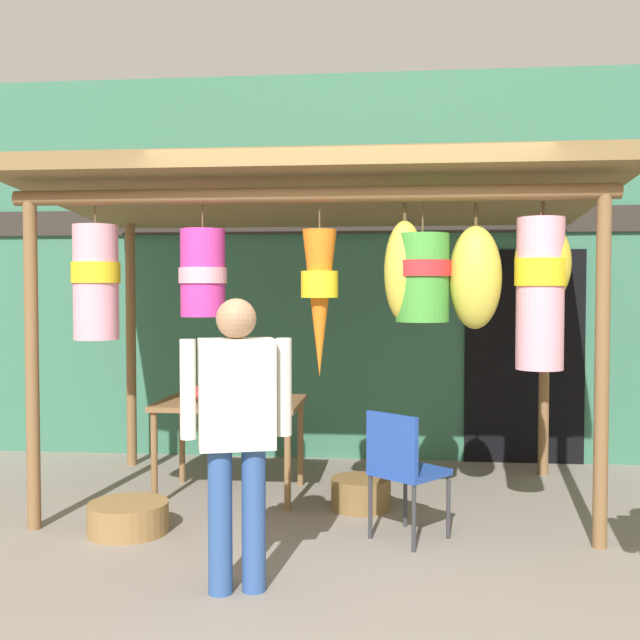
# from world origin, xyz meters

# --- Properties ---
(ground_plane) EXTENTS (30.00, 30.00, 0.00)m
(ground_plane) POSITION_xyz_m (0.00, 0.00, 0.00)
(ground_plane) COLOR gray
(shop_facade) EXTENTS (10.42, 0.29, 3.67)m
(shop_facade) POSITION_xyz_m (0.01, 2.43, 1.84)
(shop_facade) COLOR #387056
(shop_facade) RESTS_ON ground_plane
(market_stall_canopy) EXTENTS (4.23, 2.42, 2.51)m
(market_stall_canopy) POSITION_xyz_m (-0.14, 0.63, 2.12)
(market_stall_canopy) COLOR brown
(market_stall_canopy) RESTS_ON ground_plane
(display_table) EXTENTS (1.11, 0.84, 0.76)m
(display_table) POSITION_xyz_m (-0.98, 0.89, 0.67)
(display_table) COLOR brown
(display_table) RESTS_ON ground_plane
(flower_heap_on_table) EXTENTS (0.74, 0.52, 0.15)m
(flower_heap_on_table) POSITION_xyz_m (-0.93, 0.81, 0.83)
(flower_heap_on_table) COLOR red
(flower_heap_on_table) RESTS_ON display_table
(folding_chair) EXTENTS (0.56, 0.56, 0.84)m
(folding_chair) POSITION_xyz_m (0.36, -0.09, 0.50)
(folding_chair) COLOR #2347A8
(folding_chair) RESTS_ON ground_plane
(wicker_basket_by_table) EXTENTS (0.44, 0.44, 0.23)m
(wicker_basket_by_table) POSITION_xyz_m (0.06, 0.62, 0.11)
(wicker_basket_by_table) COLOR brown
(wicker_basket_by_table) RESTS_ON ground_plane
(wicker_basket_spare) EXTENTS (0.54, 0.54, 0.20)m
(wicker_basket_spare) POSITION_xyz_m (-1.47, -0.10, 0.10)
(wicker_basket_spare) COLOR olive
(wicker_basket_spare) RESTS_ON ground_plane
(vendor_in_orange) EXTENTS (0.57, 0.33, 1.58)m
(vendor_in_orange) POSITION_xyz_m (-0.53, -1.01, 0.93)
(vendor_in_orange) COLOR #2D5193
(vendor_in_orange) RESTS_ON ground_plane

